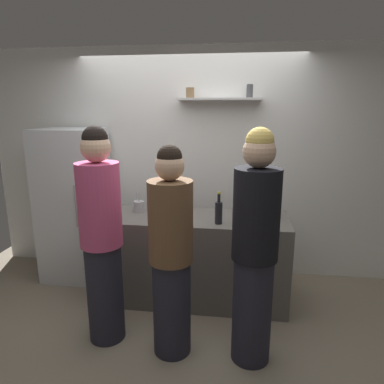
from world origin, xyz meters
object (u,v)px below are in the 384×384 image
Objects in this scene: wine_bottle_pale_glass at (247,206)px; person_blonde at (255,251)px; wine_bottle_amber_glass at (250,204)px; wine_bottle_dark_glass at (219,212)px; person_brown_jacket at (171,255)px; wine_bottle_green_glass at (272,209)px; water_bottle_plastic at (241,213)px; person_pink_top at (102,238)px; utensil_holder at (139,206)px; refrigerator at (74,205)px; baking_pan at (171,214)px.

wine_bottle_pale_glass is 0.88m from person_blonde.
wine_bottle_dark_glass is at bearing -132.30° from wine_bottle_amber_glass.
person_blonde is (0.01, -0.97, -0.08)m from wine_bottle_amber_glass.
person_brown_jacket is at bearing -21.82° from person_blonde.
wine_bottle_green_glass is 1.20× the size of water_bottle_plastic.
utensil_holder is at bearing -64.29° from person_pink_top.
refrigerator is at bearing 103.26° from person_brown_jacket.
utensil_holder is 0.12× the size of person_blonde.
wine_bottle_pale_glass is 0.11m from wine_bottle_amber_glass.
refrigerator reaches higher than wine_bottle_amber_glass.
person_pink_top reaches higher than wine_bottle_pale_glass.
wine_bottle_pale_glass reaches higher than utensil_holder.
wine_bottle_pale_glass is 1.05× the size of wine_bottle_amber_glass.
wine_bottle_pale_glass is at bearing -115.89° from person_pink_top.
person_blonde is at bearing -38.81° from utensil_holder.
wine_bottle_pale_glass is at bearing 40.32° from wine_bottle_dark_glass.
person_blonde is at bearing -102.85° from wine_bottle_green_glass.
baking_pan is at bearing -66.94° from person_blonde.
person_brown_jacket is (0.59, -0.09, -0.07)m from person_pink_top.
person_brown_jacket is at bearing -127.93° from water_bottle_plastic.
wine_bottle_pale_glass is (0.26, 0.22, 0.00)m from wine_bottle_dark_glass.
refrigerator is 7.83× the size of utensil_holder.
utensil_holder is 0.72× the size of wine_bottle_dark_glass.
person_pink_top reaches higher than utensil_holder.
utensil_holder is at bearing 83.38° from person_brown_jacket.
person_blonde is at bearing -89.62° from wine_bottle_amber_glass.
baking_pan is at bearing -174.65° from wine_bottle_pale_glass.
wine_bottle_amber_glass is 0.17× the size of person_brown_jacket.
person_brown_jacket is 0.63m from person_blonde.
wine_bottle_dark_glass is at bearing -118.12° from person_pink_top.
wine_bottle_amber_glass is 0.30m from water_bottle_plastic.
utensil_holder is at bearing -177.23° from wine_bottle_amber_glass.
utensil_holder is 0.13× the size of person_brown_jacket.
person_blonde is (1.14, -0.92, -0.03)m from utensil_holder.
wine_bottle_amber_glass is 0.98m from person_blonde.
person_pink_top is at bearing -152.26° from water_bottle_plastic.
person_blonde reaches higher than person_brown_jacket.
person_brown_jacket is (-0.82, -0.85, -0.15)m from wine_bottle_green_glass.
refrigerator is 0.95× the size of person_pink_top.
wine_bottle_green_glass is at bearing -30.11° from wine_bottle_amber_glass.
person_pink_top reaches higher than person_brown_jacket.
wine_bottle_amber_glass is at bearing -5.44° from refrigerator.
utensil_holder is at bearing 162.15° from wine_bottle_dark_glass.
person_blonde is (-0.20, -0.86, -0.08)m from wine_bottle_green_glass.
wine_bottle_green_glass is 1.61m from person_pink_top.
person_blonde is at bearing -81.99° from water_bottle_plastic.
wine_bottle_amber_glass is at bearing -113.29° from person_pink_top.
utensil_holder is (-0.36, 0.12, 0.03)m from baking_pan.
person_pink_top is at bearing 135.02° from person_brown_jacket.
wine_bottle_green_glass is (0.20, -0.12, -0.00)m from wine_bottle_amber_glass.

